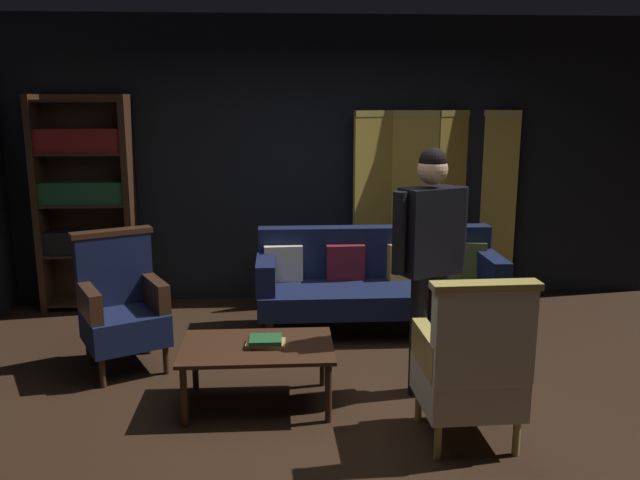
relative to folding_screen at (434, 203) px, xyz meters
The scene contains 11 objects.
ground_plane 2.81m from the folding_screen, 118.15° to the right, with size 10.00×10.00×0.00m, color black.
back_wall 1.31m from the folding_screen, behind, with size 7.20×0.10×2.80m, color black.
folding_screen is the anchor object (origin of this frame).
bookshelf 3.39m from the folding_screen, behind, with size 0.90×0.32×2.05m.
velvet_couch 1.22m from the folding_screen, 128.70° to the right, with size 2.12×0.78×0.88m.
coffee_table 2.94m from the folding_screen, 126.30° to the right, with size 1.00×0.64×0.42m.
armchair_gilt_accent 2.97m from the folding_screen, 98.69° to the right, with size 0.60×0.59×1.04m.
armchair_wing_left 3.22m from the folding_screen, 149.49° to the right, with size 0.78×0.78×1.04m.
standing_figure 2.27m from the folding_screen, 104.01° to the right, with size 0.55×0.35×1.70m.
book_tan_leather 2.90m from the folding_screen, 125.34° to the right, with size 0.25×0.16×0.03m, color #9E7A47.
book_green_cloth 2.90m from the folding_screen, 125.34° to the right, with size 0.21×0.18×0.03m, color #1E4C28.
Camera 1 is at (-0.30, -4.04, 2.01)m, focal length 36.42 mm.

